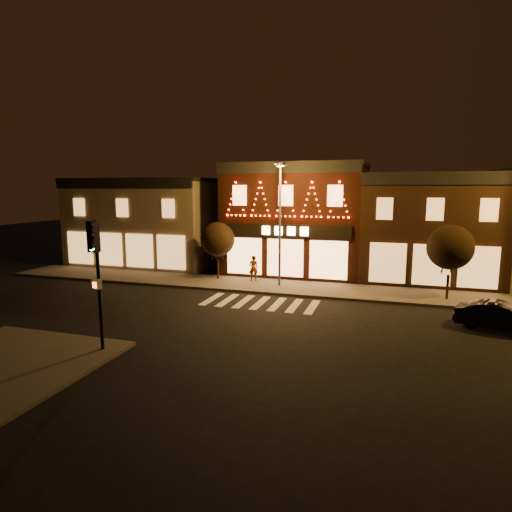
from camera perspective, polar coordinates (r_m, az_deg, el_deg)
The scene contains 11 objects.
ground at distance 21.14m, azimuth -2.63°, elevation -8.91°, with size 120.00×120.00×0.00m, color black.
sidewalk_far at distance 28.08m, azimuth 6.87°, elevation -4.32°, with size 44.00×4.00×0.15m, color #47423D.
building_left at distance 38.57m, azimuth -13.78°, elevation 4.48°, with size 12.20×8.28×7.30m.
building_pulp at distance 33.67m, azimuth 5.54°, elevation 4.94°, with size 10.20×8.34×8.30m.
building_right_a at distance 33.09m, azimuth 21.87°, elevation 3.58°, with size 9.20×8.28×7.50m.
traffic_signal_near at distance 17.55m, azimuth -20.44°, elevation -0.48°, with size 0.42×0.54×5.14m.
streetlamp_mid at distance 27.65m, azimuth 3.19°, elevation 5.41°, with size 0.75×1.80×7.90m.
tree_left at distance 30.27m, azimuth -5.11°, elevation 2.20°, with size 2.39×2.39×4.00m.
tree_right at distance 26.89m, azimuth 24.30°, elevation 1.06°, with size 2.58×2.58×4.31m.
dark_sedan at distance 22.90m, azimuth 29.78°, elevation -7.01°, with size 1.38×3.96×1.31m, color black.
pedestrian at distance 29.73m, azimuth -0.34°, elevation -1.63°, with size 0.64×0.42×1.77m, color gray.
Camera 1 is at (6.95, -18.89, 6.47)m, focal length 30.24 mm.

